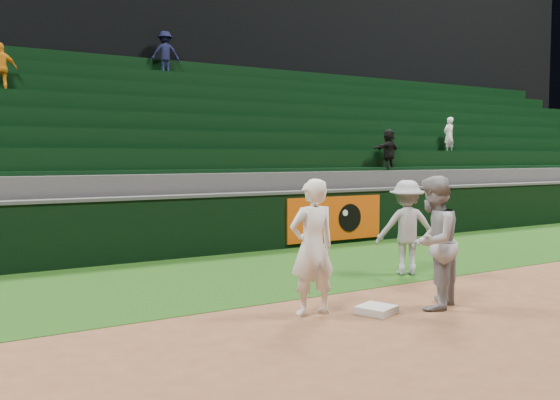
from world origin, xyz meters
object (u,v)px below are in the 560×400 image
object	(u,v)px
base_coach	(407,227)
baserunner	(433,242)
first_base	(376,310)
first_baseman	(312,247)

from	to	relation	value
base_coach	baserunner	bearing A→B (deg)	82.94
first_base	base_coach	size ratio (longest dim) A/B	0.27
first_baseman	baserunner	bearing A→B (deg)	163.74
first_base	first_baseman	world-z (taller)	first_baseman
base_coach	first_baseman	bearing A→B (deg)	53.11
first_base	first_baseman	size ratio (longest dim) A/B	0.25
first_base	first_baseman	distance (m)	1.16
first_base	baserunner	xyz separation A→B (m)	(0.81, -0.18, 0.83)
first_baseman	baserunner	xyz separation A→B (m)	(1.54, -0.57, 0.01)
baserunner	base_coach	bearing A→B (deg)	-152.52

